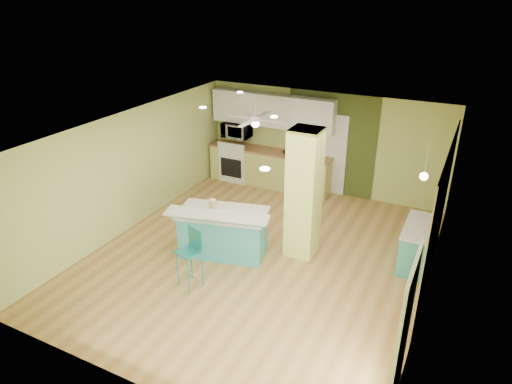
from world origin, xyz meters
TOP-DOWN VIEW (x-y plane):
  - floor at (0.00, 0.00)m, footprint 6.00×7.00m
  - ceiling at (0.00, 0.00)m, footprint 6.00×7.00m
  - wall_back at (0.00, 3.50)m, footprint 6.00×0.01m
  - wall_front at (0.00, -3.50)m, footprint 6.00×0.01m
  - wall_left at (-3.00, 0.00)m, footprint 0.01×7.00m
  - wall_right at (3.00, 0.00)m, footprint 0.01×7.00m
  - wood_panel at (2.99, 0.60)m, footprint 0.02×3.40m
  - olive_accent at (0.20, 3.49)m, footprint 2.20×0.02m
  - interior_door at (0.20, 3.46)m, footprint 0.82×0.05m
  - french_door at (2.97, -2.30)m, footprint 0.04×1.08m
  - column at (0.65, 0.50)m, footprint 0.55×0.55m
  - kitchen_run at (-1.30, 3.20)m, footprint 3.25×0.63m
  - stove at (-2.25, 3.19)m, footprint 0.76×0.66m
  - upper_cabinets at (-1.30, 3.32)m, footprint 3.20×0.34m
  - microwave at (-2.25, 3.20)m, footprint 0.70×0.48m
  - ceiling_fan at (-1.10, 2.00)m, footprint 1.41×1.41m
  - pendant_lamp at (2.65, 0.75)m, footprint 0.14×0.14m
  - wall_decor at (2.96, 0.80)m, footprint 0.03×0.90m
  - peninsula at (-0.69, -0.20)m, footprint 1.98×1.41m
  - bar_stool at (-0.64, -1.32)m, footprint 0.45×0.45m
  - side_counter at (2.70, 1.07)m, footprint 0.53×1.24m
  - fruit_bowl at (-0.74, 3.13)m, footprint 0.44×0.44m
  - canister at (-0.93, -0.16)m, footprint 0.13×0.13m

SIDE VIEW (x-z plane):
  - floor at x=0.00m, z-range -0.01..0.00m
  - side_counter at x=2.70m, z-range 0.00..0.80m
  - stove at x=-2.25m, z-range -0.08..1.00m
  - peninsula at x=-0.69m, z-range -0.04..0.98m
  - kitchen_run at x=-1.30m, z-range 0.00..0.94m
  - bar_stool at x=-0.64m, z-range 0.18..1.26m
  - canister at x=-0.93m, z-range 0.88..1.08m
  - fruit_bowl at x=-0.74m, z-range 0.94..1.02m
  - interior_door at x=0.20m, z-range 0.00..2.00m
  - french_door at x=2.97m, z-range 0.00..2.10m
  - wall_back at x=0.00m, z-range 0.00..2.50m
  - wall_front at x=0.00m, z-range 0.00..2.50m
  - wall_left at x=-3.00m, z-range 0.00..2.50m
  - wall_right at x=3.00m, z-range 0.00..2.50m
  - wood_panel at x=2.99m, z-range 0.00..2.50m
  - olive_accent at x=0.20m, z-range 0.00..2.50m
  - column at x=0.65m, z-range 0.00..2.50m
  - microwave at x=-2.25m, z-range 1.16..1.55m
  - wall_decor at x=2.96m, z-range 1.20..1.90m
  - pendant_lamp at x=2.65m, z-range 1.54..2.23m
  - upper_cabinets at x=-1.30m, z-range 1.55..2.35m
  - ceiling_fan at x=-1.10m, z-range 1.77..2.38m
  - ceiling at x=0.00m, z-range 2.50..2.51m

